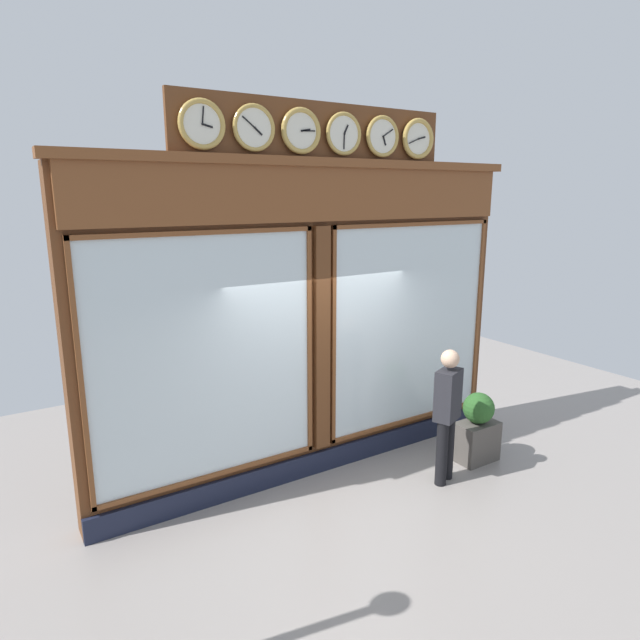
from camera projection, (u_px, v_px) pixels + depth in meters
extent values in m
plane|color=gray|center=(492.00, 604.00, 4.78)|extent=(14.00, 14.00, 0.00)
cube|color=#5B3319|center=(314.00, 326.00, 6.78)|extent=(5.70, 0.30, 3.77)
cube|color=#191E33|center=(321.00, 461.00, 7.04)|extent=(5.70, 0.08, 0.28)
cube|color=brown|center=(322.00, 194.00, 6.27)|extent=(5.59, 0.08, 0.61)
cube|color=brown|center=(321.00, 162.00, 6.21)|extent=(5.82, 0.20, 0.10)
cube|color=silver|center=(411.00, 326.00, 7.44)|extent=(2.50, 0.02, 2.66)
cube|color=brown|center=(416.00, 224.00, 7.12)|extent=(2.60, 0.04, 0.05)
cube|color=brown|center=(408.00, 420.00, 7.73)|extent=(2.60, 0.04, 0.05)
cube|color=brown|center=(478.00, 315.00, 8.09)|extent=(0.05, 0.04, 2.76)
cube|color=brown|center=(334.00, 339.00, 6.76)|extent=(0.05, 0.04, 2.76)
cube|color=silver|center=(207.00, 360.00, 5.93)|extent=(2.50, 0.02, 2.66)
cube|color=brown|center=(202.00, 233.00, 5.60)|extent=(2.60, 0.04, 0.05)
cube|color=brown|center=(213.00, 475.00, 6.22)|extent=(2.60, 0.04, 0.05)
cube|color=brown|center=(81.00, 381.00, 5.25)|extent=(0.05, 0.04, 2.76)
cube|color=brown|center=(309.00, 343.00, 6.57)|extent=(0.05, 0.04, 2.76)
cube|color=#5B3319|center=(321.00, 341.00, 6.67)|extent=(0.20, 0.10, 2.76)
cube|color=#5B3319|center=(319.00, 133.00, 6.17)|extent=(3.48, 0.06, 0.67)
cylinder|color=silver|center=(418.00, 139.00, 6.83)|extent=(0.40, 0.02, 0.40)
torus|color=#B79347|center=(418.00, 139.00, 6.83)|extent=(0.49, 0.06, 0.49)
cube|color=black|center=(422.00, 138.00, 6.85)|extent=(0.11, 0.01, 0.04)
cube|color=black|center=(414.00, 141.00, 6.79)|extent=(0.16, 0.01, 0.07)
sphere|color=black|center=(419.00, 139.00, 6.82)|extent=(0.02, 0.02, 0.02)
cylinder|color=silver|center=(383.00, 136.00, 6.54)|extent=(0.40, 0.02, 0.40)
torus|color=#B79347|center=(383.00, 136.00, 6.54)|extent=(0.48, 0.05, 0.48)
cube|color=black|center=(384.00, 141.00, 6.55)|extent=(0.06, 0.01, 0.11)
cube|color=black|center=(388.00, 133.00, 6.56)|extent=(0.15, 0.01, 0.10)
sphere|color=black|center=(383.00, 136.00, 6.53)|extent=(0.02, 0.02, 0.02)
cylinder|color=silver|center=(344.00, 134.00, 6.25)|extent=(0.40, 0.02, 0.40)
torus|color=#B79347|center=(344.00, 134.00, 6.25)|extent=(0.48, 0.05, 0.48)
cube|color=black|center=(346.00, 129.00, 6.24)|extent=(0.06, 0.01, 0.10)
cube|color=black|center=(344.00, 141.00, 6.25)|extent=(0.02, 0.01, 0.17)
sphere|color=black|center=(345.00, 134.00, 6.23)|extent=(0.02, 0.02, 0.02)
cylinder|color=silver|center=(301.00, 131.00, 5.96)|extent=(0.40, 0.02, 0.40)
torus|color=#B79347|center=(301.00, 131.00, 5.95)|extent=(0.49, 0.06, 0.49)
cube|color=black|center=(306.00, 130.00, 5.97)|extent=(0.11, 0.01, 0.04)
cube|color=black|center=(308.00, 131.00, 5.99)|extent=(0.17, 0.01, 0.02)
sphere|color=black|center=(302.00, 131.00, 5.94)|extent=(0.02, 0.02, 0.02)
cylinder|color=silver|center=(254.00, 128.00, 5.66)|extent=(0.40, 0.02, 0.40)
torus|color=#B79347|center=(254.00, 128.00, 5.66)|extent=(0.48, 0.05, 0.48)
cube|color=black|center=(258.00, 131.00, 5.68)|extent=(0.09, 0.01, 0.08)
cube|color=black|center=(249.00, 122.00, 5.60)|extent=(0.14, 0.01, 0.11)
sphere|color=black|center=(255.00, 128.00, 5.65)|extent=(0.02, 0.02, 0.02)
cylinder|color=silver|center=(202.00, 124.00, 5.37)|extent=(0.40, 0.02, 0.40)
torus|color=#B79347|center=(202.00, 124.00, 5.37)|extent=(0.49, 0.06, 0.49)
cube|color=black|center=(208.00, 126.00, 5.39)|extent=(0.11, 0.01, 0.04)
cube|color=black|center=(203.00, 115.00, 5.34)|extent=(0.03, 0.01, 0.17)
sphere|color=black|center=(203.00, 124.00, 5.36)|extent=(0.02, 0.02, 0.02)
cylinder|color=black|center=(442.00, 453.00, 6.66)|extent=(0.14, 0.14, 0.82)
cylinder|color=black|center=(448.00, 447.00, 6.81)|extent=(0.14, 0.14, 0.82)
cube|color=#232328|center=(448.00, 395.00, 6.57)|extent=(0.42, 0.34, 0.62)
sphere|color=tan|center=(450.00, 359.00, 6.47)|extent=(0.22, 0.22, 0.22)
cube|color=#4C4742|center=(476.00, 441.00, 7.30)|extent=(0.56, 0.36, 0.53)
sphere|color=#285623|center=(479.00, 408.00, 7.20)|extent=(0.41, 0.41, 0.41)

